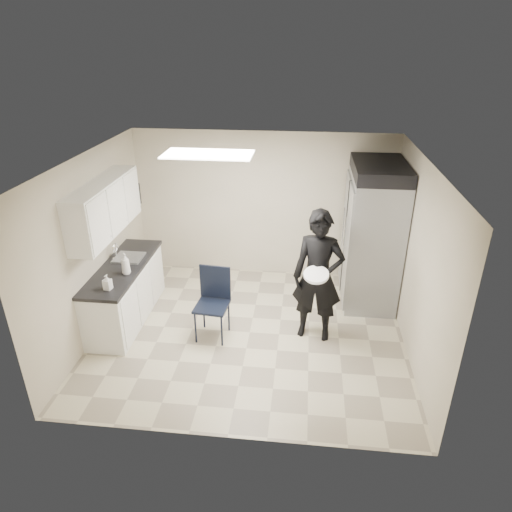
# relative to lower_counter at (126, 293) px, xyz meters

# --- Properties ---
(floor) EXTENTS (4.50, 4.50, 0.00)m
(floor) POSITION_rel_lower_counter_xyz_m (1.95, -0.20, -0.43)
(floor) COLOR #BBB293
(floor) RESTS_ON ground
(ceiling) EXTENTS (4.50, 4.50, 0.00)m
(ceiling) POSITION_rel_lower_counter_xyz_m (1.95, -0.20, 2.17)
(ceiling) COLOR white
(ceiling) RESTS_ON back_wall
(back_wall) EXTENTS (4.50, 0.00, 4.50)m
(back_wall) POSITION_rel_lower_counter_xyz_m (1.95, 1.80, 0.87)
(back_wall) COLOR beige
(back_wall) RESTS_ON floor
(left_wall) EXTENTS (0.00, 4.00, 4.00)m
(left_wall) POSITION_rel_lower_counter_xyz_m (-0.30, -0.20, 0.87)
(left_wall) COLOR beige
(left_wall) RESTS_ON floor
(right_wall) EXTENTS (0.00, 4.00, 4.00)m
(right_wall) POSITION_rel_lower_counter_xyz_m (4.20, -0.20, 0.87)
(right_wall) COLOR beige
(right_wall) RESTS_ON floor
(ceiling_panel) EXTENTS (1.20, 0.60, 0.02)m
(ceiling_panel) POSITION_rel_lower_counter_xyz_m (1.35, 0.20, 2.14)
(ceiling_panel) COLOR white
(ceiling_panel) RESTS_ON ceiling
(lower_counter) EXTENTS (0.60, 1.90, 0.86)m
(lower_counter) POSITION_rel_lower_counter_xyz_m (0.00, 0.00, 0.00)
(lower_counter) COLOR silver
(lower_counter) RESTS_ON floor
(countertop) EXTENTS (0.64, 1.95, 0.05)m
(countertop) POSITION_rel_lower_counter_xyz_m (0.00, 0.00, 0.46)
(countertop) COLOR black
(countertop) RESTS_ON lower_counter
(sink) EXTENTS (0.42, 0.40, 0.14)m
(sink) POSITION_rel_lower_counter_xyz_m (0.02, 0.25, 0.44)
(sink) COLOR gray
(sink) RESTS_ON countertop
(faucet) EXTENTS (0.02, 0.02, 0.24)m
(faucet) POSITION_rel_lower_counter_xyz_m (-0.18, 0.25, 0.59)
(faucet) COLOR silver
(faucet) RESTS_ON countertop
(upper_cabinets) EXTENTS (0.35, 1.80, 0.75)m
(upper_cabinets) POSITION_rel_lower_counter_xyz_m (-0.13, 0.00, 1.40)
(upper_cabinets) COLOR silver
(upper_cabinets) RESTS_ON left_wall
(towel_dispenser) EXTENTS (0.22, 0.30, 0.35)m
(towel_dispenser) POSITION_rel_lower_counter_xyz_m (-0.19, 1.15, 1.19)
(towel_dispenser) COLOR black
(towel_dispenser) RESTS_ON left_wall
(notice_sticker_left) EXTENTS (0.00, 0.12, 0.07)m
(notice_sticker_left) POSITION_rel_lower_counter_xyz_m (-0.29, -0.10, 0.79)
(notice_sticker_left) COLOR yellow
(notice_sticker_left) RESTS_ON left_wall
(notice_sticker_right) EXTENTS (0.00, 0.12, 0.07)m
(notice_sticker_right) POSITION_rel_lower_counter_xyz_m (-0.29, 0.10, 0.75)
(notice_sticker_right) COLOR yellow
(notice_sticker_right) RESTS_ON left_wall
(commercial_fridge) EXTENTS (0.80, 1.35, 2.10)m
(commercial_fridge) POSITION_rel_lower_counter_xyz_m (3.78, 1.07, 0.62)
(commercial_fridge) COLOR gray
(commercial_fridge) RESTS_ON floor
(fridge_compressor) EXTENTS (0.80, 1.35, 0.20)m
(fridge_compressor) POSITION_rel_lower_counter_xyz_m (3.78, 1.07, 1.77)
(fridge_compressor) COLOR black
(fridge_compressor) RESTS_ON commercial_fridge
(folding_chair) EXTENTS (0.50, 0.50, 1.03)m
(folding_chair) POSITION_rel_lower_counter_xyz_m (1.42, -0.35, 0.08)
(folding_chair) COLOR black
(folding_chair) RESTS_ON floor
(man_tuxedo) EXTENTS (0.77, 0.57, 1.94)m
(man_tuxedo) POSITION_rel_lower_counter_xyz_m (2.91, -0.14, 0.54)
(man_tuxedo) COLOR black
(man_tuxedo) RESTS_ON floor
(bucket_lid) EXTENTS (0.38, 0.38, 0.04)m
(bucket_lid) POSITION_rel_lower_counter_xyz_m (2.87, -0.39, 0.70)
(bucket_lid) COLOR white
(bucket_lid) RESTS_ON man_tuxedo
(soap_bottle_a) EXTENTS (0.18, 0.18, 0.32)m
(soap_bottle_a) POSITION_rel_lower_counter_xyz_m (0.17, -0.23, 0.64)
(soap_bottle_a) COLOR white
(soap_bottle_a) RESTS_ON countertop
(soap_bottle_b) EXTENTS (0.11, 0.11, 0.22)m
(soap_bottle_b) POSITION_rel_lower_counter_xyz_m (0.08, -0.69, 0.59)
(soap_bottle_b) COLOR #A9A9B5
(soap_bottle_b) RESTS_ON countertop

